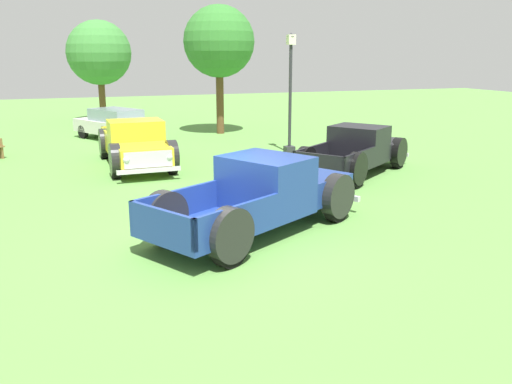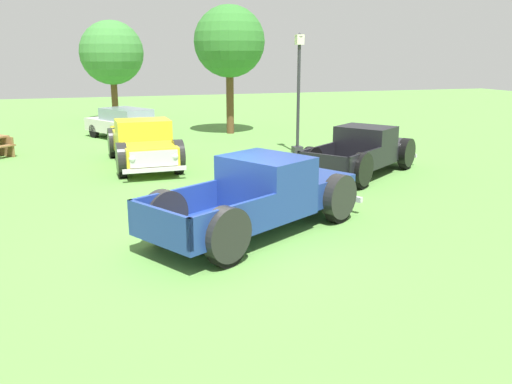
# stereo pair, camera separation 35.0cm
# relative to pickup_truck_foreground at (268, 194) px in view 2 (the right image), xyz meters

# --- Properties ---
(ground_plane) EXTENTS (80.00, 80.00, 0.00)m
(ground_plane) POSITION_rel_pickup_truck_foreground_xyz_m (-1.25, -0.54, -0.77)
(ground_plane) COLOR #5B9342
(pickup_truck_foreground) EXTENTS (5.52, 4.24, 1.62)m
(pickup_truck_foreground) POSITION_rel_pickup_truck_foreground_xyz_m (0.00, 0.00, 0.00)
(pickup_truck_foreground) COLOR navy
(pickup_truck_foreground) RESTS_ON ground_plane
(pickup_truck_behind_left) EXTENTS (2.16, 5.28, 1.60)m
(pickup_truck_behind_left) POSITION_rel_pickup_truck_foreground_xyz_m (-1.84, 7.51, -0.01)
(pickup_truck_behind_left) COLOR yellow
(pickup_truck_behind_left) RESTS_ON ground_plane
(pickup_truck_behind_right) EXTENTS (5.04, 4.29, 1.51)m
(pickup_truck_behind_right) POSITION_rel_pickup_truck_foreground_xyz_m (4.82, 4.40, -0.05)
(pickup_truck_behind_right) COLOR black
(pickup_truck_behind_right) RESTS_ON ground_plane
(sedan_distant_b) EXTENTS (3.47, 4.42, 1.38)m
(sedan_distant_b) POSITION_rel_pickup_truck_foreground_xyz_m (-1.96, 14.01, -0.05)
(sedan_distant_b) COLOR silver
(sedan_distant_b) RESTS_ON ground_plane
(lamp_post_near) EXTENTS (0.36, 0.36, 4.49)m
(lamp_post_near) POSITION_rel_pickup_truck_foreground_xyz_m (4.11, 8.45, 1.58)
(lamp_post_near) COLOR #2D2D33
(lamp_post_near) RESTS_ON ground_plane
(oak_tree_east) EXTENTS (3.50, 3.50, 5.54)m
(oak_tree_east) POSITION_rel_pickup_truck_foreground_xyz_m (-1.99, 20.94, 3.00)
(oak_tree_east) COLOR brown
(oak_tree_east) RESTS_ON ground_plane
(oak_tree_west) EXTENTS (3.31, 3.31, 5.94)m
(oak_tree_west) POSITION_rel_pickup_truck_foreground_xyz_m (3.00, 14.35, 3.49)
(oak_tree_west) COLOR brown
(oak_tree_west) RESTS_ON ground_plane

